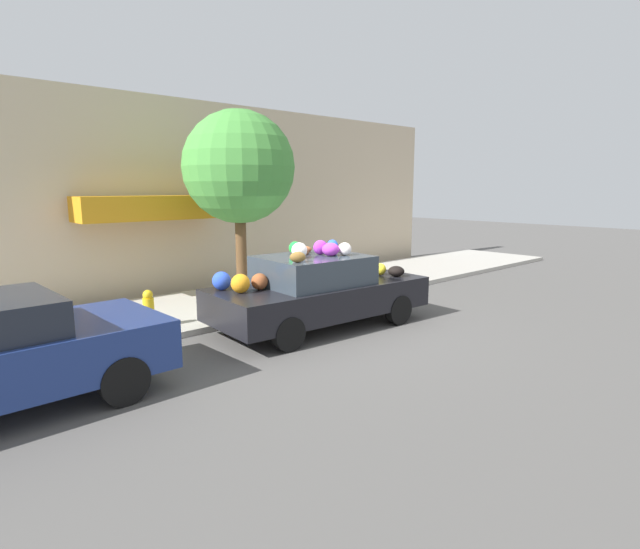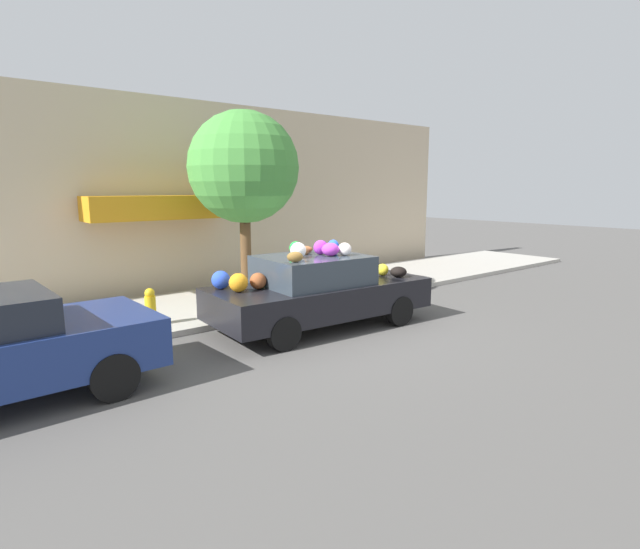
% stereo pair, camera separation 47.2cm
% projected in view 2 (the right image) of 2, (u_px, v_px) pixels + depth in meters
% --- Properties ---
extents(ground_plane, '(60.00, 60.00, 0.00)m').
position_uv_depth(ground_plane, '(321.00, 327.00, 9.55)').
color(ground_plane, '#565451').
extents(sidewalk_curb, '(24.00, 3.20, 0.12)m').
position_uv_depth(sidewalk_curb, '(248.00, 300.00, 11.60)').
color(sidewalk_curb, '#B2ADA3').
rests_on(sidewalk_curb, ground).
extents(building_facade, '(18.00, 1.20, 4.79)m').
position_uv_depth(building_facade, '(198.00, 198.00, 12.84)').
color(building_facade, '#C6B293').
rests_on(building_facade, ground).
extents(street_tree, '(2.42, 2.42, 4.16)m').
position_uv_depth(street_tree, '(244.00, 168.00, 10.82)').
color(street_tree, brown).
rests_on(street_tree, sidewalk_curb).
extents(fire_hydrant, '(0.20, 0.20, 0.70)m').
position_uv_depth(fire_hydrant, '(150.00, 307.00, 9.19)').
color(fire_hydrant, gold).
rests_on(fire_hydrant, sidewalk_curb).
extents(art_car, '(4.32, 2.04, 1.67)m').
position_uv_depth(art_car, '(317.00, 290.00, 9.42)').
color(art_car, black).
rests_on(art_car, ground).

